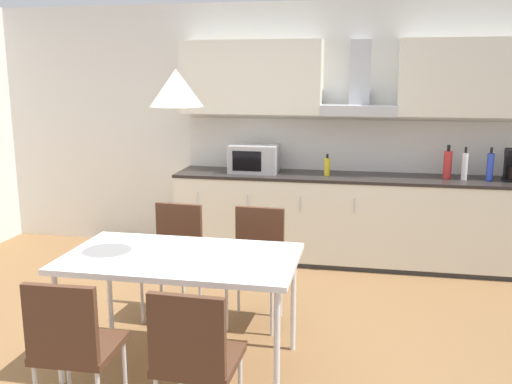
% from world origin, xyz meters
% --- Properties ---
extents(ground_plane, '(8.71, 7.36, 0.02)m').
position_xyz_m(ground_plane, '(0.00, 0.00, -0.01)').
color(ground_plane, brown).
extents(wall_back, '(6.97, 0.10, 2.58)m').
position_xyz_m(wall_back, '(0.00, 2.50, 1.29)').
color(wall_back, silver).
rests_on(wall_back, ground_plane).
extents(kitchen_counter, '(3.58, 0.62, 0.89)m').
position_xyz_m(kitchen_counter, '(1.01, 2.15, 0.45)').
color(kitchen_counter, '#333333').
rests_on(kitchen_counter, ground_plane).
extents(backsplash_tile, '(3.56, 0.02, 0.52)m').
position_xyz_m(backsplash_tile, '(1.01, 2.44, 1.15)').
color(backsplash_tile, silver).
rests_on(backsplash_tile, kitchen_counter).
extents(upper_wall_cabinets, '(3.56, 0.40, 0.72)m').
position_xyz_m(upper_wall_cabinets, '(1.01, 2.28, 1.82)').
color(upper_wall_cabinets, silver).
extents(microwave, '(0.48, 0.35, 0.28)m').
position_xyz_m(microwave, '(-0.01, 2.15, 1.03)').
color(microwave, '#ADADB2').
rests_on(microwave, kitchen_counter).
extents(bottle_red, '(0.08, 0.08, 0.32)m').
position_xyz_m(bottle_red, '(1.87, 2.19, 1.03)').
color(bottle_red, red).
rests_on(bottle_red, kitchen_counter).
extents(bottle_white, '(0.06, 0.06, 0.31)m').
position_xyz_m(bottle_white, '(2.01, 2.13, 1.02)').
color(bottle_white, white).
rests_on(bottle_white, kitchen_counter).
extents(bottle_yellow, '(0.06, 0.06, 0.21)m').
position_xyz_m(bottle_yellow, '(0.73, 2.11, 0.98)').
color(bottle_yellow, yellow).
rests_on(bottle_yellow, kitchen_counter).
extents(bottle_blue, '(0.06, 0.06, 0.31)m').
position_xyz_m(bottle_blue, '(2.24, 2.15, 1.02)').
color(bottle_blue, blue).
rests_on(bottle_blue, kitchen_counter).
extents(dining_table, '(1.46, 0.83, 0.75)m').
position_xyz_m(dining_table, '(-0.02, -0.16, 0.71)').
color(dining_table, white).
rests_on(dining_table, ground_plane).
extents(chair_far_left, '(0.43, 0.43, 0.87)m').
position_xyz_m(chair_far_left, '(-0.34, 0.63, 0.53)').
color(chair_far_left, '#4C2D1E').
rests_on(chair_far_left, ground_plane).
extents(chair_far_right, '(0.41, 0.41, 0.87)m').
position_xyz_m(chair_far_right, '(0.32, 0.63, 0.53)').
color(chair_far_right, '#4C2D1E').
rests_on(chair_far_right, ground_plane).
extents(chair_near_left, '(0.41, 0.41, 0.87)m').
position_xyz_m(chair_near_left, '(-0.34, -0.96, 0.53)').
color(chair_near_left, '#4C2D1E').
rests_on(chair_near_left, ground_plane).
extents(chair_near_right, '(0.41, 0.41, 0.87)m').
position_xyz_m(chair_near_right, '(0.31, -0.96, 0.53)').
color(chair_near_right, '#4C2D1E').
rests_on(chair_near_right, ground_plane).
extents(pendant_lamp, '(0.32, 0.32, 0.22)m').
position_xyz_m(pendant_lamp, '(-0.02, -0.16, 1.79)').
color(pendant_lamp, silver).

